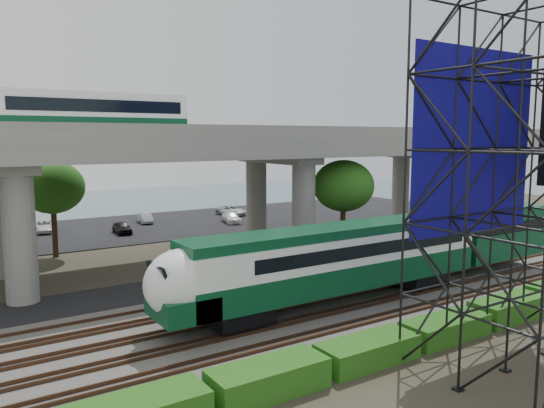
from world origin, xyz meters
TOP-DOWN VIEW (x-y plane):
  - ground at (0.00, 0.00)m, footprint 140.00×140.00m
  - ballast_bed at (0.00, 2.00)m, footprint 90.00×12.00m
  - service_road at (0.00, 10.50)m, footprint 90.00×5.00m
  - parking_lot at (0.00, 34.00)m, footprint 90.00×18.00m
  - harbor_water at (0.00, 56.00)m, footprint 140.00×40.00m
  - rail_tracks at (0.00, 2.00)m, footprint 90.00×9.52m
  - commuter_train at (6.94, 2.00)m, footprint 29.30×3.06m
  - overpass at (-0.33, 16.00)m, footprint 80.00×12.00m
  - scaffold_tower at (6.68, -7.98)m, footprint 9.36×6.36m
  - hedge_strip at (1.01, -4.30)m, footprint 34.60×1.80m
  - trees at (-4.67, 16.17)m, footprint 40.94×16.94m
  - parked_cars at (-0.11, 33.72)m, footprint 35.39×9.36m

SIDE VIEW (x-z plane):
  - ground at x=0.00m, z-range 0.00..0.00m
  - harbor_water at x=0.00m, z-range 0.00..0.03m
  - service_road at x=0.00m, z-range 0.00..0.08m
  - parking_lot at x=0.00m, z-range 0.00..0.08m
  - ballast_bed at x=0.00m, z-range 0.00..0.20m
  - rail_tracks at x=0.00m, z-range 0.20..0.36m
  - hedge_strip at x=1.01m, z-range -0.04..1.16m
  - parked_cars at x=-0.11m, z-range 0.03..1.30m
  - commuter_train at x=6.94m, z-range 0.73..5.03m
  - trees at x=-4.67m, z-range 1.73..9.42m
  - scaffold_tower at x=6.68m, z-range -0.03..14.97m
  - overpass at x=-0.33m, z-range 2.01..14.41m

